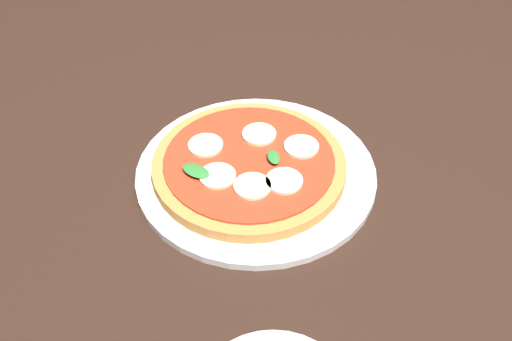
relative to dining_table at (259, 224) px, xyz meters
name	(u,v)px	position (x,y,z in m)	size (l,w,h in m)	color
dining_table	(259,224)	(0.00, 0.00, 0.00)	(1.58, 1.17, 0.71)	black
serving_tray	(256,172)	(-0.03, -0.01, 0.08)	(0.36, 0.36, 0.01)	silver
pizza	(249,164)	(-0.03, -0.02, 0.10)	(0.29, 0.29, 0.03)	#C6843F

